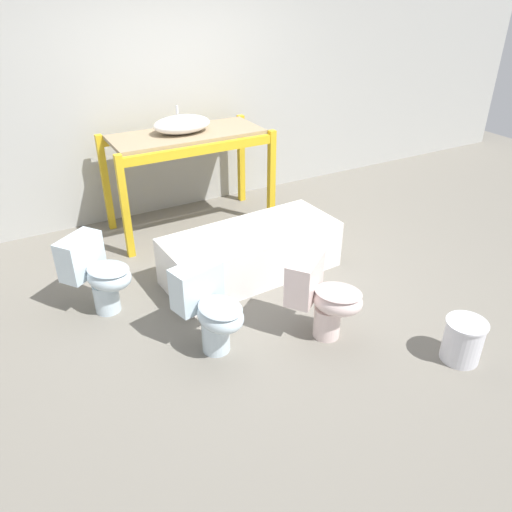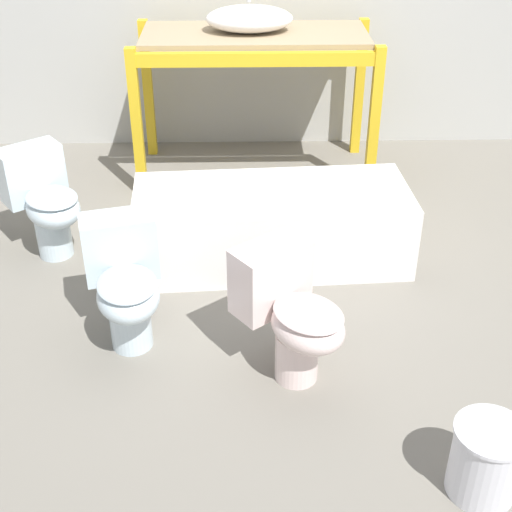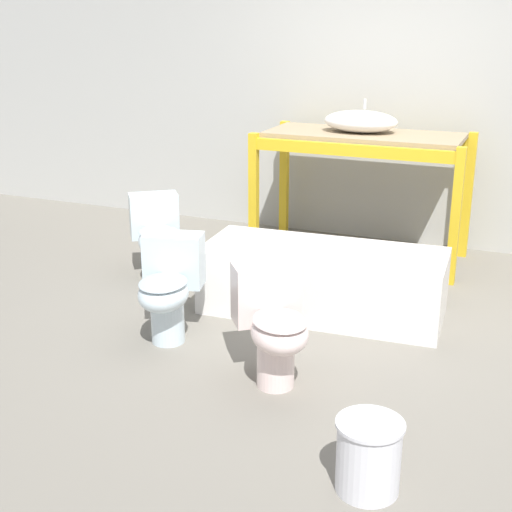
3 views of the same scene
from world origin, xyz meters
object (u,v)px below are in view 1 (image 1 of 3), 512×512
sink_basin (182,124)px  bucket_white (463,340)px  toilet_near (210,307)px  toilet_extra (323,295)px  toilet_far (98,272)px  bathtub_main (251,250)px

sink_basin → bucket_white: (0.89, -3.06, -0.97)m
toilet_near → toilet_extra: size_ratio=1.00×
toilet_near → toilet_far: (-0.60, 0.89, 0.00)m
toilet_far → bucket_white: 2.88m
toilet_near → toilet_extra: same height
sink_basin → bathtub_main: bearing=-84.9°
sink_basin → toilet_far: bearing=-137.4°
bathtub_main → toilet_far: 1.38m
bathtub_main → sink_basin: bearing=91.6°
sink_basin → bathtub_main: 1.55m
toilet_extra → sink_basin: bearing=56.6°
toilet_near → toilet_far: size_ratio=1.00×
toilet_near → bucket_white: 1.86m
bathtub_main → toilet_near: toilet_near is taller
sink_basin → bucket_white: 3.33m
sink_basin → toilet_near: bearing=-107.6°
sink_basin → toilet_extra: (0.16, -2.32, -0.78)m
toilet_far → bucket_white: size_ratio=1.95×
sink_basin → toilet_near: size_ratio=0.93×
toilet_near → bucket_white: bearing=-47.5°
sink_basin → toilet_far: size_ratio=0.92×
bathtub_main → toilet_extra: 1.06m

